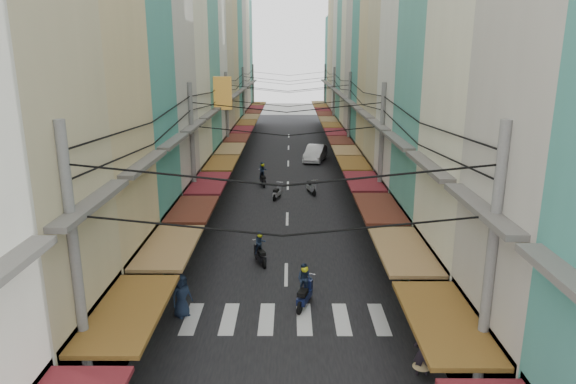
{
  "coord_description": "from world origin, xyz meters",
  "views": [
    {
      "loc": [
        0.17,
        -23.22,
        9.59
      ],
      "look_at": [
        0.06,
        3.84,
        2.27
      ],
      "focal_mm": 32.0,
      "sensor_mm": 36.0,
      "label": 1
    }
  ],
  "objects_px": {
    "white_car": "(315,161)",
    "bicycle": "(405,242)",
    "market_umbrella": "(464,243)",
    "traffic_sign": "(438,258)"
  },
  "relations": [
    {
      "from": "white_car",
      "to": "traffic_sign",
      "type": "height_order",
      "value": "traffic_sign"
    },
    {
      "from": "white_car",
      "to": "traffic_sign",
      "type": "xyz_separation_m",
      "value": [
        3.25,
        -28.48,
        2.14
      ]
    },
    {
      "from": "traffic_sign",
      "to": "bicycle",
      "type": "bearing_deg",
      "value": 86.26
    },
    {
      "from": "traffic_sign",
      "to": "white_car",
      "type": "bearing_deg",
      "value": 96.51
    },
    {
      "from": "bicycle",
      "to": "market_umbrella",
      "type": "xyz_separation_m",
      "value": [
        0.84,
        -6.27,
        2.34
      ]
    },
    {
      "from": "bicycle",
      "to": "market_umbrella",
      "type": "height_order",
      "value": "market_umbrella"
    },
    {
      "from": "white_car",
      "to": "market_umbrella",
      "type": "xyz_separation_m",
      "value": [
        4.58,
        -27.37,
        2.34
      ]
    },
    {
      "from": "white_car",
      "to": "market_umbrella",
      "type": "bearing_deg",
      "value": -67.63
    },
    {
      "from": "white_car",
      "to": "bicycle",
      "type": "relative_size",
      "value": 3.08
    },
    {
      "from": "market_umbrella",
      "to": "traffic_sign",
      "type": "bearing_deg",
      "value": -140.23
    }
  ]
}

